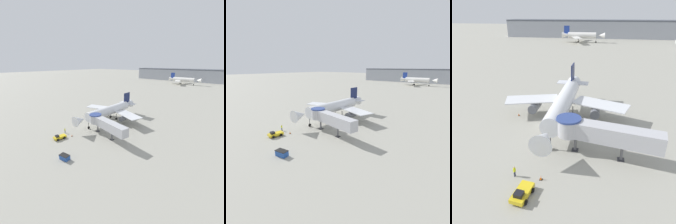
% 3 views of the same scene
% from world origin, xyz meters
% --- Properties ---
extents(ground_plane, '(800.00, 800.00, 0.00)m').
position_xyz_m(ground_plane, '(0.00, 0.00, 0.00)').
color(ground_plane, '#9E9B8E').
extents(main_airplane, '(27.84, 31.44, 9.81)m').
position_xyz_m(main_airplane, '(2.83, 2.77, 4.15)').
color(main_airplane, silver).
rests_on(main_airplane, ground_plane).
extents(jet_bridge, '(16.81, 6.00, 5.98)m').
position_xyz_m(jet_bridge, '(10.63, -8.87, 4.30)').
color(jet_bridge, '#B7B7BC').
rests_on(jet_bridge, ground_plane).
extents(pushback_tug_yellow, '(2.48, 3.88, 1.44)m').
position_xyz_m(pushback_tug_yellow, '(1.51, -19.68, 0.66)').
color(pushback_tug_yellow, yellow).
rests_on(pushback_tug_yellow, ground_plane).
extents(traffic_cone_near_nose, '(0.44, 0.44, 0.73)m').
position_xyz_m(traffic_cone_near_nose, '(2.98, -16.19, 0.35)').
color(traffic_cone_near_nose, black).
rests_on(traffic_cone_near_nose, ground_plane).
extents(traffic_cone_port_wing, '(0.41, 0.41, 0.68)m').
position_xyz_m(traffic_cone_port_wing, '(-7.68, 3.11, 0.32)').
color(traffic_cone_port_wing, black).
rests_on(traffic_cone_port_wing, ground_plane).
extents(ground_crew_marshaller, '(0.32, 0.38, 1.72)m').
position_xyz_m(ground_crew_marshaller, '(-0.88, -16.18, 0.99)').
color(ground_crew_marshaller, '#1E2338').
rests_on(ground_crew_marshaller, ground_plane).
extents(background_jet_blue_tail, '(32.68, 35.43, 12.04)m').
position_xyz_m(background_jet_blue_tail, '(-8.03, 136.36, 5.24)').
color(background_jet_blue_tail, white).
rests_on(background_jet_blue_tail, ground_plane).
extents(terminal_building, '(157.02, 21.55, 15.09)m').
position_xyz_m(terminal_building, '(-1.69, 175.00, 7.56)').
color(terminal_building, '#999EA8').
rests_on(terminal_building, ground_plane).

